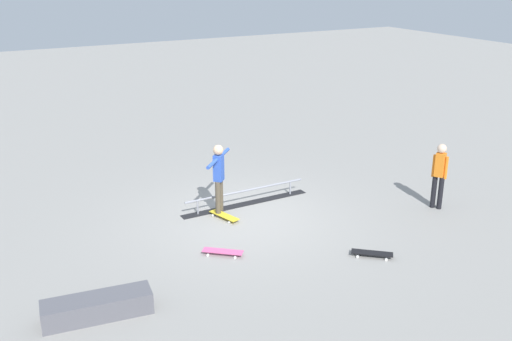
{
  "coord_description": "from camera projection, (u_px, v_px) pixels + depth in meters",
  "views": [
    {
      "loc": [
        5.38,
        10.63,
        5.42
      ],
      "look_at": [
        -0.51,
        -0.19,
        1.0
      ],
      "focal_mm": 41.02,
      "sensor_mm": 36.0,
      "label": 1
    }
  ],
  "objects": [
    {
      "name": "ground_plane",
      "position": [
        240.0,
        219.0,
        13.04
      ],
      "size": [
        60.0,
        60.0,
        0.0
      ],
      "primitive_type": "plane",
      "color": "gray"
    },
    {
      "name": "grind_rail",
      "position": [
        246.0,
        198.0,
        13.79
      ],
      "size": [
        3.26,
        0.28,
        0.37
      ],
      "rotation": [
        0.0,
        0.0,
        0.01
      ],
      "color": "black",
      "rests_on": "ground_plane"
    },
    {
      "name": "skate_ledge",
      "position": [
        97.0,
        307.0,
        9.4
      ],
      "size": [
        1.78,
        0.72,
        0.36
      ],
      "primitive_type": "cube",
      "rotation": [
        0.0,
        0.0,
        -0.13
      ],
      "color": "#595960",
      "rests_on": "ground_plane"
    },
    {
      "name": "skater_main",
      "position": [
        219.0,
        175.0,
        12.91
      ],
      "size": [
        0.99,
        1.01,
        1.66
      ],
      "rotation": [
        0.0,
        0.0,
        3.94
      ],
      "color": "brown",
      "rests_on": "ground_plane"
    },
    {
      "name": "skateboard_main",
      "position": [
        224.0,
        216.0,
        13.03
      ],
      "size": [
        0.42,
        0.82,
        0.09
      ],
      "rotation": [
        0.0,
        0.0,
        1.86
      ],
      "color": "yellow",
      "rests_on": "ground_plane"
    },
    {
      "name": "bystander_orange_shirt",
      "position": [
        439.0,
        172.0,
        13.33
      ],
      "size": [
        0.26,
        0.34,
        1.56
      ],
      "rotation": [
        0.0,
        0.0,
        2.09
      ],
      "color": "black",
      "rests_on": "ground_plane"
    },
    {
      "name": "loose_skateboard_pink",
      "position": [
        223.0,
        251.0,
        11.42
      ],
      "size": [
        0.74,
        0.66,
        0.09
      ],
      "rotation": [
        0.0,
        0.0,
        2.45
      ],
      "color": "#E05993",
      "rests_on": "ground_plane"
    },
    {
      "name": "loose_skateboard_black",
      "position": [
        372.0,
        253.0,
        11.35
      ],
      "size": [
        0.74,
        0.67,
        0.09
      ],
      "rotation": [
        0.0,
        0.0,
        2.43
      ],
      "color": "black",
      "rests_on": "ground_plane"
    }
  ]
}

